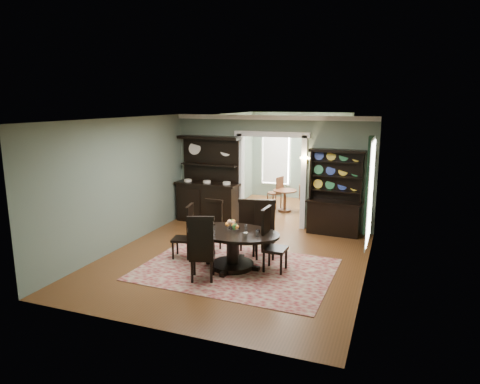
# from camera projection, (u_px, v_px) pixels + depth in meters

# --- Properties ---
(room) EXTENTS (5.51, 6.01, 3.01)m
(room) POSITION_uv_depth(u_px,v_px,m) (232.00, 189.00, 8.88)
(room) COLOR brown
(room) RESTS_ON ground
(parlor) EXTENTS (3.51, 3.50, 3.01)m
(parlor) POSITION_uv_depth(u_px,v_px,m) (294.00, 159.00, 13.92)
(parlor) COLOR brown
(parlor) RESTS_ON ground
(doorway_trim) EXTENTS (2.08, 0.25, 2.57)m
(doorway_trim) POSITION_uv_depth(u_px,v_px,m) (272.00, 167.00, 11.58)
(doorway_trim) COLOR silver
(doorway_trim) RESTS_ON floor
(right_window) EXTENTS (0.15, 1.47, 2.12)m
(right_window) POSITION_uv_depth(u_px,v_px,m) (369.00, 189.00, 8.76)
(right_window) COLOR white
(right_window) RESTS_ON wall_right
(wall_sconce) EXTENTS (0.27, 0.21, 0.21)m
(wall_sconce) POSITION_uv_depth(u_px,v_px,m) (305.00, 159.00, 11.06)
(wall_sconce) COLOR #AF832E
(wall_sconce) RESTS_ON back_wall_right
(rug) EXTENTS (3.90, 2.85, 0.01)m
(rug) POSITION_uv_depth(u_px,v_px,m) (236.00, 269.00, 8.70)
(rug) COLOR maroon
(rug) RESTS_ON floor
(dining_table) EXTENTS (2.02, 1.90, 0.78)m
(dining_table) POSITION_uv_depth(u_px,v_px,m) (232.00, 242.00, 8.70)
(dining_table) COLOR black
(dining_table) RESTS_ON rug
(centerpiece) EXTENTS (1.35, 0.87, 0.22)m
(centerpiece) POSITION_uv_depth(u_px,v_px,m) (233.00, 227.00, 8.70)
(centerpiece) COLOR white
(centerpiece) RESTS_ON dining_table
(chair_far_left) EXTENTS (0.46, 0.44, 1.17)m
(chair_far_left) POSITION_uv_depth(u_px,v_px,m) (212.00, 224.00, 9.78)
(chair_far_left) COLOR black
(chair_far_left) RESTS_ON rug
(chair_far_mid) EXTENTS (0.52, 0.50, 1.22)m
(chair_far_mid) POSITION_uv_depth(u_px,v_px,m) (248.00, 225.00, 9.56)
(chair_far_mid) COLOR black
(chair_far_mid) RESTS_ON rug
(chair_far_right) EXTENTS (0.58, 0.57, 1.26)m
(chair_far_right) POSITION_uv_depth(u_px,v_px,m) (265.00, 227.00, 9.34)
(chair_far_right) COLOR black
(chair_far_right) RESTS_ON rug
(chair_end_left) EXTENTS (0.50, 0.52, 1.19)m
(chair_end_left) POSITION_uv_depth(u_px,v_px,m) (186.00, 230.00, 9.23)
(chair_end_left) COLOR black
(chair_end_left) RESTS_ON rug
(chair_end_right) EXTENTS (0.46, 0.50, 1.30)m
(chair_end_right) POSITION_uv_depth(u_px,v_px,m) (270.00, 238.00, 8.55)
(chair_end_right) COLOR black
(chair_end_right) RESTS_ON rug
(chair_near) EXTENTS (0.61, 0.59, 1.31)m
(chair_near) POSITION_uv_depth(u_px,v_px,m) (202.00, 247.00, 7.98)
(chair_near) COLOR black
(chair_near) RESTS_ON rug
(sideboard) EXTENTS (1.87, 0.75, 2.42)m
(sideboard) POSITION_uv_depth(u_px,v_px,m) (209.00, 192.00, 12.08)
(sideboard) COLOR black
(sideboard) RESTS_ON floor
(welsh_dresser) EXTENTS (1.42, 0.59, 2.18)m
(welsh_dresser) POSITION_uv_depth(u_px,v_px,m) (335.00, 204.00, 10.93)
(welsh_dresser) COLOR black
(welsh_dresser) RESTS_ON floor
(parlor_table) EXTENTS (0.73, 0.73, 0.67)m
(parlor_table) POSITION_uv_depth(u_px,v_px,m) (285.00, 197.00, 13.25)
(parlor_table) COLOR #5E2F1B
(parlor_table) RESTS_ON parlor_floor
(parlor_chair_left) EXTENTS (0.48, 0.47, 1.04)m
(parlor_chair_left) POSITION_uv_depth(u_px,v_px,m) (276.00, 191.00, 13.57)
(parlor_chair_left) COLOR #5E2F1B
(parlor_chair_left) RESTS_ON parlor_floor
(parlor_chair_right) EXTENTS (0.39, 0.38, 0.84)m
(parlor_chair_right) POSITION_uv_depth(u_px,v_px,m) (303.00, 197.00, 13.19)
(parlor_chair_right) COLOR #5E2F1B
(parlor_chair_right) RESTS_ON parlor_floor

